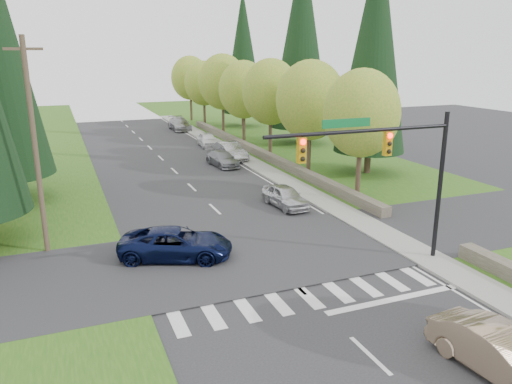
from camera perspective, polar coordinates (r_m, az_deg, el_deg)
ground at (r=17.69m, az=11.01°, el=-16.18°), size 120.00×120.00×0.00m
grass_east at (r=40.01m, az=11.35°, el=2.03°), size 14.00×110.00×0.06m
cross_street at (r=24.01m, az=0.64°, el=-7.00°), size 120.00×8.00×0.10m
sidewalk_east at (r=38.85m, az=2.16°, el=1.98°), size 1.80×80.00×0.13m
curb_east at (r=38.52m, az=1.01°, el=1.87°), size 0.20×80.00×0.13m
stone_wall_north at (r=46.63m, az=0.08°, el=4.66°), size 0.70×40.00×0.70m
traffic_signal at (r=21.71m, az=15.06°, el=3.79°), size 8.70×0.37×6.80m
utility_pole at (r=24.83m, az=-23.94°, el=4.79°), size 1.60×0.24×10.00m
decid_tree_0 at (r=32.04m, az=11.99°, el=8.78°), size 4.80×4.80×8.37m
decid_tree_1 at (r=38.06m, az=6.23°, el=10.37°), size 5.20×5.20×8.80m
decid_tree_2 at (r=44.25m, az=1.68°, el=11.35°), size 5.00×5.00×8.82m
decid_tree_3 at (r=50.78m, az=-1.42°, el=11.61°), size 5.00×5.00×8.55m
decid_tree_4 at (r=57.38m, az=-3.83°, el=12.45°), size 5.40×5.40×9.18m
decid_tree_5 at (r=64.04m, az=-6.00°, el=12.25°), size 4.80×4.80×8.30m
decid_tree_6 at (r=70.79m, az=-7.53°, el=12.79°), size 5.20×5.20×8.86m
conifer_e_a at (r=39.50m, az=13.40°, el=16.04°), size 5.44×5.44×17.80m
conifer_e_b at (r=52.09m, az=5.21°, el=17.30°), size 6.12×6.12×19.80m
conifer_e_c at (r=64.51m, az=-1.49°, el=15.70°), size 5.10×5.10×16.80m
sedan_champagne at (r=17.03m, az=26.05°, el=-16.15°), size 2.01×4.53×1.44m
suv_navy at (r=23.47m, az=-9.12°, el=-5.85°), size 5.71×4.16×1.44m
parked_car_a at (r=30.87m, az=3.36°, el=-0.49°), size 1.93×4.08×1.35m
parked_car_b at (r=42.18m, az=-3.86°, el=3.81°), size 2.15×4.37×1.22m
parked_car_c at (r=44.61m, az=-3.02°, el=4.68°), size 2.13×4.82×1.54m
parked_car_d at (r=51.19m, az=-5.58°, el=5.97°), size 1.93×4.16×1.38m
parked_car_e at (r=62.68m, az=-8.72°, el=7.70°), size 2.18×5.26×1.52m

